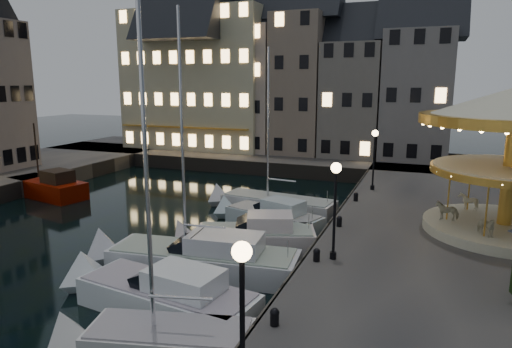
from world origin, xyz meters
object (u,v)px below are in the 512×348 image
at_px(bollard_c, 339,221).
at_px(motorboat_f, 270,205).
at_px(streetlamp_a, 242,306).
at_px(bollard_a, 275,316).
at_px(motorboat_b, 159,295).
at_px(bollard_b, 317,254).
at_px(streetlamp_b, 335,197).
at_px(motorboat_a, 153,344).
at_px(motorboat_c, 196,258).
at_px(motorboat_d, 248,238).
at_px(red_fishing_boat, 48,188).
at_px(bollard_d, 356,196).
at_px(motorboat_e, 268,218).
at_px(streetlamp_c, 374,151).

relative_size(bollard_c, motorboat_f, 0.05).
relative_size(streetlamp_a, motorboat_f, 0.36).
distance_m(bollard_a, motorboat_b, 5.54).
bearing_deg(bollard_b, streetlamp_b, 39.81).
bearing_deg(motorboat_a, bollard_b, 61.26).
distance_m(bollard_b, motorboat_a, 7.70).
height_order(streetlamp_b, motorboat_c, motorboat_c).
relative_size(motorboat_b, motorboat_d, 1.16).
height_order(bollard_a, motorboat_b, motorboat_b).
bearing_deg(motorboat_a, bollard_c, 72.58).
bearing_deg(motorboat_b, streetlamp_b, 37.32).
relative_size(bollard_c, motorboat_b, 0.07).
distance_m(bollard_b, red_fishing_boat, 24.43).
height_order(bollard_d, motorboat_c, motorboat_c).
relative_size(streetlamp_b, motorboat_e, 0.59).
height_order(streetlamp_b, red_fishing_boat, red_fishing_boat).
distance_m(bollard_a, bollard_b, 5.50).
height_order(motorboat_c, motorboat_d, motorboat_c).
xyz_separation_m(bollard_b, motorboat_c, (-5.65, -0.19, -0.92)).
relative_size(streetlamp_c, bollard_b, 7.32).
xyz_separation_m(motorboat_f, red_fishing_boat, (-17.30, -2.06, 0.16)).
height_order(bollard_b, motorboat_c, motorboat_c).
xyz_separation_m(motorboat_e, motorboat_f, (-0.99, 3.24, -0.11)).
distance_m(streetlamp_b, bollard_d, 10.30).
bearing_deg(streetlamp_c, motorboat_d, -115.54).
distance_m(bollard_a, motorboat_d, 9.98).
xyz_separation_m(streetlamp_a, bollard_b, (-0.60, 9.50, -2.41)).
bearing_deg(streetlamp_a, motorboat_e, 107.64).
xyz_separation_m(bollard_c, motorboat_f, (-5.67, 5.34, -1.07)).
xyz_separation_m(bollard_d, motorboat_d, (-4.48, -7.13, -0.96)).
bearing_deg(motorboat_c, streetlamp_a, -56.14).
distance_m(bollard_d, motorboat_a, 17.61).
xyz_separation_m(bollard_c, motorboat_d, (-4.48, -1.63, -0.96)).
bearing_deg(streetlamp_a, bollard_b, 93.61).
relative_size(streetlamp_a, motorboat_d, 0.58).
relative_size(bollard_b, bollard_d, 1.00).
bearing_deg(bollard_d, streetlamp_a, -88.28).
bearing_deg(bollard_b, motorboat_a, -118.74).
xyz_separation_m(streetlamp_a, bollard_a, (-0.60, 4.00, -2.41)).
distance_m(streetlamp_a, bollard_c, 14.71).
distance_m(bollard_c, motorboat_c, 7.72).
height_order(streetlamp_c, bollard_d, streetlamp_c).
height_order(bollard_b, bollard_d, same).
bearing_deg(bollard_d, motorboat_b, -109.89).
bearing_deg(bollard_b, motorboat_d, 143.02).
distance_m(motorboat_f, red_fishing_boat, 17.42).
height_order(motorboat_b, red_fishing_boat, red_fishing_boat).
distance_m(streetlamp_a, motorboat_d, 14.24).
height_order(streetlamp_b, motorboat_b, streetlamp_b).
distance_m(streetlamp_c, motorboat_c, 15.86).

